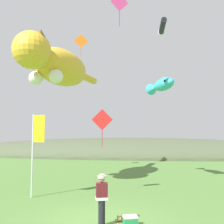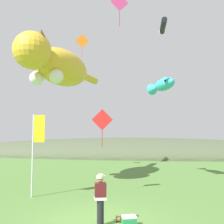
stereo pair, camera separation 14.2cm
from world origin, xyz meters
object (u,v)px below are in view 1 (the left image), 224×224
kite_diamond_blue (61,65)px  kite_giant_cat (56,66)px  kite_spool (120,219)px  kite_diamond_orange (81,41)px  festival_attendant (102,198)px  kite_fish_windsock (161,85)px  picnic_cooler (130,221)px  festival_banner_pole (36,142)px  kite_diamond_pink (119,3)px  kite_diamond_red (102,120)px  kite_tube_streamer (162,26)px

kite_diamond_blue → kite_giant_cat: bearing=-75.0°
kite_spool → kite_diamond_orange: kite_diamond_orange is taller
festival_attendant → kite_fish_windsock: size_ratio=0.53×
picnic_cooler → festival_banner_pole: size_ratio=0.13×
festival_attendant → kite_spool: 1.12m
kite_fish_windsock → kite_diamond_pink: bearing=-121.2°
picnic_cooler → kite_diamond_red: kite_diamond_red is taller
kite_tube_streamer → kite_diamond_red: size_ratio=0.97×
festival_banner_pole → picnic_cooler: bearing=-34.0°
festival_banner_pole → kite_diamond_blue: (-1.71, 8.90, 6.63)m
festival_attendant → kite_diamond_orange: 17.05m
festival_banner_pole → kite_diamond_red: kite_diamond_red is taller
festival_attendant → kite_diamond_orange: size_ratio=0.82×
festival_banner_pole → kite_diamond_orange: bearing=90.0°
kite_diamond_blue → kite_tube_streamer: bearing=-28.7°
kite_diamond_red → festival_banner_pole: bearing=-163.5°
picnic_cooler → kite_diamond_red: (-1.70, 4.35, 3.76)m
kite_diamond_red → kite_fish_windsock: bearing=52.2°
picnic_cooler → kite_diamond_blue: 16.75m
festival_attendant → kite_giant_cat: kite_giant_cat is taller
kite_giant_cat → kite_diamond_pink: kite_diamond_pink is taller
kite_giant_cat → kite_diamond_orange: (0.30, 5.58, 3.81)m
kite_giant_cat → festival_attendant: bearing=-58.8°
kite_diamond_pink → kite_diamond_orange: size_ratio=0.90×
kite_spool → kite_diamond_orange: 17.39m
kite_fish_windsock → kite_diamond_red: (-3.52, -4.53, -2.70)m
festival_banner_pole → kite_diamond_orange: size_ratio=1.94×
kite_fish_windsock → picnic_cooler: bearing=-101.6°
festival_banner_pole → kite_diamond_pink: bearing=16.2°
picnic_cooler → kite_diamond_blue: size_ratio=0.31×
festival_attendant → festival_banner_pole: (-4.00, 3.46, 1.81)m
kite_spool → kite_fish_windsock: 10.94m
festival_banner_pole → kite_tube_streamer: size_ratio=2.12×
kite_diamond_orange → kite_spool: bearing=-69.4°
festival_attendant → picnic_cooler: size_ratio=3.15×
picnic_cooler → kite_fish_windsock: 11.13m
kite_spool → picnic_cooler: size_ratio=0.42×
kite_spool → kite_diamond_blue: 16.33m
festival_attendant → kite_fish_windsock: kite_fish_windsock is taller
picnic_cooler → kite_tube_streamer: bearing=76.0°
picnic_cooler → kite_diamond_pink: (-0.77, 4.61, 10.47)m
picnic_cooler → festival_banner_pole: festival_banner_pole is taller
picnic_cooler → kite_diamond_orange: (-5.00, 12.61, 11.43)m
festival_attendant → kite_spool: bearing=39.1°
festival_banner_pole → festival_attendant: bearing=-40.8°
kite_tube_streamer → kite_giant_cat: bearing=-175.7°
kite_spool → kite_diamond_orange: (-4.58, 12.22, 11.49)m
festival_banner_pole → kite_diamond_pink: kite_diamond_pink is taller
kite_fish_windsock → kite_diamond_blue: size_ratio=1.86×
picnic_cooler → kite_diamond_pink: bearing=99.5°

